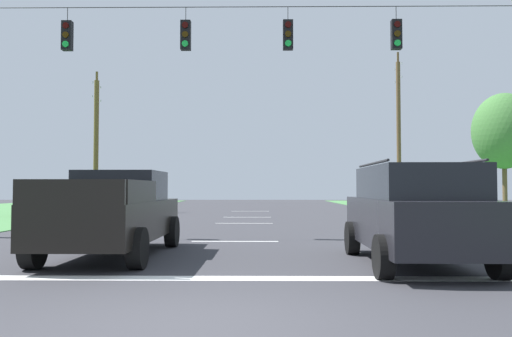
{
  "coord_description": "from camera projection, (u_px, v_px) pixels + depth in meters",
  "views": [
    {
      "loc": [
        0.78,
        -5.79,
        1.55
      ],
      "look_at": [
        0.61,
        9.25,
        2.12
      ],
      "focal_mm": 35.76,
      "sensor_mm": 36.0,
      "label": 1
    }
  ],
  "objects": [
    {
      "name": "distant_car_crossing_white",
      "position": [
        441.0,
        200.0,
        32.92
      ],
      "size": [
        2.04,
        4.31,
        1.52
      ],
      "color": "silver",
      "rests_on": "ground"
    },
    {
      "name": "utility_pole_near_left",
      "position": [
        96.0,
        142.0,
        32.9
      ],
      "size": [
        0.31,
        1.76,
        9.09
      ],
      "color": "brown",
      "rests_on": "ground"
    },
    {
      "name": "utility_pole_mid_right",
      "position": [
        399.0,
        132.0,
        33.92
      ],
      "size": [
        0.28,
        1.79,
        10.64
      ],
      "color": "brown",
      "rests_on": "ground"
    },
    {
      "name": "lane_dash_1",
      "position": [
        244.0,
        223.0,
        22.2
      ],
      "size": [
        2.5,
        0.15,
        0.01
      ],
      "primitive_type": "cube",
      "rotation": [
        0.0,
        0.0,
        1.57
      ],
      "color": "white",
      "rests_on": "ground"
    },
    {
      "name": "distant_car_oncoming",
      "position": [
        48.0,
        201.0,
        28.56
      ],
      "size": [
        2.15,
        4.36,
        1.52
      ],
      "color": "black",
      "rests_on": "ground"
    },
    {
      "name": "tree_roadside_right",
      "position": [
        504.0,
        131.0,
        28.1
      ],
      "size": [
        3.37,
        3.37,
        6.78
      ],
      "color": "brown",
      "rests_on": "ground"
    },
    {
      "name": "suv_black",
      "position": [
        414.0,
        212.0,
        10.2
      ],
      "size": [
        2.27,
        4.83,
        2.05
      ],
      "color": "black",
      "rests_on": "ground"
    },
    {
      "name": "lane_dash_2",
      "position": [
        247.0,
        217.0,
        26.76
      ],
      "size": [
        2.5,
        0.15,
        0.01
      ],
      "primitive_type": "cube",
      "rotation": [
        0.0,
        0.0,
        1.57
      ],
      "color": "white",
      "rests_on": "ground"
    },
    {
      "name": "ground_plane",
      "position": [
        193.0,
        325.0,
        5.73
      ],
      "size": [
        120.0,
        120.0,
        0.0
      ],
      "primitive_type": "plane",
      "color": "#333338"
    },
    {
      "name": "lane_dash_0",
      "position": [
        235.0,
        241.0,
        14.69
      ],
      "size": [
        2.5,
        0.15,
        0.01
      ],
      "primitive_type": "cube",
      "rotation": [
        0.0,
        0.0,
        1.57
      ],
      "color": "white",
      "rests_on": "ground"
    },
    {
      "name": "overhead_signal_span",
      "position": [
        239.0,
        97.0,
        16.26
      ],
      "size": [
        18.88,
        0.31,
        8.0
      ],
      "color": "#4C4422",
      "rests_on": "ground"
    },
    {
      "name": "lane_dash_3",
      "position": [
        250.0,
        211.0,
        33.63
      ],
      "size": [
        2.5,
        0.15,
        0.01
      ],
      "primitive_type": "cube",
      "rotation": [
        0.0,
        0.0,
        1.57
      ],
      "color": "white",
      "rests_on": "ground"
    },
    {
      "name": "stop_bar_stripe",
      "position": [
        216.0,
        278.0,
        8.7
      ],
      "size": [
        15.75,
        0.45,
        0.01
      ],
      "primitive_type": "cube",
      "color": "white",
      "rests_on": "ground"
    },
    {
      "name": "pickup_truck",
      "position": [
        115.0,
        213.0,
        11.62
      ],
      "size": [
        2.29,
        5.4,
        1.95
      ],
      "color": "black",
      "rests_on": "ground"
    }
  ]
}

